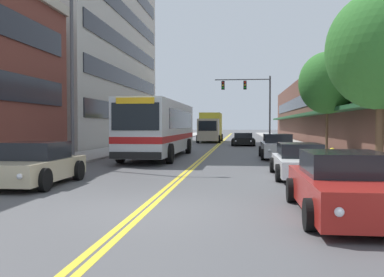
{
  "coord_description": "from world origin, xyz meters",
  "views": [
    {
      "loc": [
        2.19,
        -9.46,
        1.93
      ],
      "look_at": [
        -1.3,
        20.81,
        0.95
      ],
      "focal_mm": 40.0,
      "sensor_mm": 36.0,
      "label": 1
    }
  ],
  "objects_px": {
    "fire_hydrant": "(332,158)",
    "traffic_signal_mast": "(252,96)",
    "car_beige_parked_left_far": "(34,165)",
    "car_silver_parked_right_far": "(278,147)",
    "car_navy_parked_left_mid": "(175,138)",
    "city_bus": "(161,127)",
    "car_white_parked_right_mid": "(300,161)",
    "car_black_moving_lead": "(243,140)",
    "street_lamp_left_near": "(77,52)",
    "car_red_parked_right_foreground": "(346,186)",
    "street_tree_right_near": "(381,51)",
    "car_champagne_parked_left_near": "(162,141)",
    "box_truck": "(210,127)",
    "street_tree_right_mid": "(327,83)"
  },
  "relations": [
    {
      "from": "car_white_parked_right_mid",
      "to": "street_lamp_left_near",
      "type": "relative_size",
      "value": 0.54
    },
    {
      "from": "car_navy_parked_left_mid",
      "to": "street_tree_right_near",
      "type": "height_order",
      "value": "street_tree_right_near"
    },
    {
      "from": "car_black_moving_lead",
      "to": "street_lamp_left_near",
      "type": "bearing_deg",
      "value": -108.82
    },
    {
      "from": "car_navy_parked_left_mid",
      "to": "street_tree_right_near",
      "type": "distance_m",
      "value": 29.94
    },
    {
      "from": "car_white_parked_right_mid",
      "to": "street_tree_right_mid",
      "type": "height_order",
      "value": "street_tree_right_mid"
    },
    {
      "from": "car_black_moving_lead",
      "to": "fire_hydrant",
      "type": "height_order",
      "value": "car_black_moving_lead"
    },
    {
      "from": "car_beige_parked_left_far",
      "to": "car_navy_parked_left_mid",
      "type": "bearing_deg",
      "value": 89.94
    },
    {
      "from": "car_champagne_parked_left_near",
      "to": "car_navy_parked_left_mid",
      "type": "bearing_deg",
      "value": 89.59
    },
    {
      "from": "car_beige_parked_left_far",
      "to": "car_red_parked_right_foreground",
      "type": "bearing_deg",
      "value": -22.34
    },
    {
      "from": "fire_hydrant",
      "to": "traffic_signal_mast",
      "type": "bearing_deg",
      "value": 95.51
    },
    {
      "from": "box_truck",
      "to": "fire_hydrant",
      "type": "bearing_deg",
      "value": -76.39
    },
    {
      "from": "car_beige_parked_left_far",
      "to": "street_tree_right_mid",
      "type": "height_order",
      "value": "street_tree_right_mid"
    },
    {
      "from": "car_navy_parked_left_mid",
      "to": "car_black_moving_lead",
      "type": "xyz_separation_m",
      "value": [
        6.75,
        -1.82,
        -0.05
      ]
    },
    {
      "from": "car_navy_parked_left_mid",
      "to": "city_bus",
      "type": "bearing_deg",
      "value": -83.94
    },
    {
      "from": "car_navy_parked_left_mid",
      "to": "traffic_signal_mast",
      "type": "xyz_separation_m",
      "value": [
        7.66,
        4.03,
        4.43
      ]
    },
    {
      "from": "car_champagne_parked_left_near",
      "to": "car_navy_parked_left_mid",
      "type": "relative_size",
      "value": 1.1
    },
    {
      "from": "car_black_moving_lead",
      "to": "traffic_signal_mast",
      "type": "xyz_separation_m",
      "value": [
        0.9,
        5.86,
        4.49
      ]
    },
    {
      "from": "car_navy_parked_left_mid",
      "to": "fire_hydrant",
      "type": "relative_size",
      "value": 5.08
    },
    {
      "from": "car_champagne_parked_left_near",
      "to": "car_beige_parked_left_far",
      "type": "bearing_deg",
      "value": -89.95
    },
    {
      "from": "car_red_parked_right_foreground",
      "to": "car_white_parked_right_mid",
      "type": "bearing_deg",
      "value": 90.52
    },
    {
      "from": "car_beige_parked_left_far",
      "to": "fire_hydrant",
      "type": "relative_size",
      "value": 5.09
    },
    {
      "from": "street_tree_right_near",
      "to": "car_red_parked_right_foreground",
      "type": "bearing_deg",
      "value": -113.98
    },
    {
      "from": "street_tree_right_near",
      "to": "street_lamp_left_near",
      "type": "bearing_deg",
      "value": 161.13
    },
    {
      "from": "city_bus",
      "to": "fire_hydrant",
      "type": "distance_m",
      "value": 11.02
    },
    {
      "from": "car_champagne_parked_left_near",
      "to": "street_lamp_left_near",
      "type": "bearing_deg",
      "value": -92.11
    },
    {
      "from": "car_red_parked_right_foreground",
      "to": "street_tree_right_near",
      "type": "relative_size",
      "value": 0.8
    },
    {
      "from": "car_champagne_parked_left_near",
      "to": "box_truck",
      "type": "height_order",
      "value": "box_truck"
    },
    {
      "from": "car_black_moving_lead",
      "to": "fire_hydrant",
      "type": "bearing_deg",
      "value": -80.71
    },
    {
      "from": "street_lamp_left_near",
      "to": "car_white_parked_right_mid",
      "type": "bearing_deg",
      "value": -13.35
    },
    {
      "from": "car_white_parked_right_mid",
      "to": "traffic_signal_mast",
      "type": "distance_m",
      "value": 30.23
    },
    {
      "from": "box_truck",
      "to": "car_black_moving_lead",
      "type": "bearing_deg",
      "value": -65.39
    },
    {
      "from": "car_champagne_parked_left_near",
      "to": "car_beige_parked_left_far",
      "type": "relative_size",
      "value": 1.1
    },
    {
      "from": "traffic_signal_mast",
      "to": "fire_hydrant",
      "type": "relative_size",
      "value": 8.4
    },
    {
      "from": "box_truck",
      "to": "street_lamp_left_near",
      "type": "bearing_deg",
      "value": -97.27
    },
    {
      "from": "car_black_moving_lead",
      "to": "car_champagne_parked_left_near",
      "type": "bearing_deg",
      "value": -144.62
    },
    {
      "from": "street_lamp_left_near",
      "to": "street_tree_right_near",
      "type": "xyz_separation_m",
      "value": [
        11.66,
        -3.99,
        -0.87
      ]
    },
    {
      "from": "car_red_parked_right_foreground",
      "to": "street_tree_right_mid",
      "type": "distance_m",
      "value": 18.84
    },
    {
      "from": "car_white_parked_right_mid",
      "to": "car_silver_parked_right_far",
      "type": "distance_m",
      "value": 8.78
    },
    {
      "from": "car_silver_parked_right_far",
      "to": "car_black_moving_lead",
      "type": "bearing_deg",
      "value": 97.07
    },
    {
      "from": "car_silver_parked_right_far",
      "to": "car_black_moving_lead",
      "type": "relative_size",
      "value": 1.11
    },
    {
      "from": "car_champagne_parked_left_near",
      "to": "city_bus",
      "type": "bearing_deg",
      "value": -79.77
    },
    {
      "from": "traffic_signal_mast",
      "to": "street_tree_right_mid",
      "type": "xyz_separation_m",
      "value": [
        4.23,
        -18.44,
        -0.5
      ]
    },
    {
      "from": "car_beige_parked_left_far",
      "to": "street_tree_right_near",
      "type": "distance_m",
      "value": 11.69
    },
    {
      "from": "street_lamp_left_near",
      "to": "car_navy_parked_left_mid",
      "type": "bearing_deg",
      "value": 88.37
    },
    {
      "from": "car_champagne_parked_left_near",
      "to": "street_tree_right_mid",
      "type": "xyz_separation_m",
      "value": [
        11.94,
        -7.75,
        3.99
      ]
    },
    {
      "from": "car_red_parked_right_foreground",
      "to": "car_white_parked_right_mid",
      "type": "relative_size",
      "value": 1.02
    },
    {
      "from": "city_bus",
      "to": "car_beige_parked_left_far",
      "type": "xyz_separation_m",
      "value": [
        -1.81,
        -12.14,
        -1.19
      ]
    },
    {
      "from": "car_beige_parked_left_far",
      "to": "car_silver_parked_right_far",
      "type": "distance_m",
      "value": 14.71
    },
    {
      "from": "car_champagne_parked_left_near",
      "to": "street_tree_right_near",
      "type": "bearing_deg",
      "value": -62.21
    },
    {
      "from": "street_tree_right_near",
      "to": "car_silver_parked_right_far",
      "type": "bearing_deg",
      "value": 102.55
    }
  ]
}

